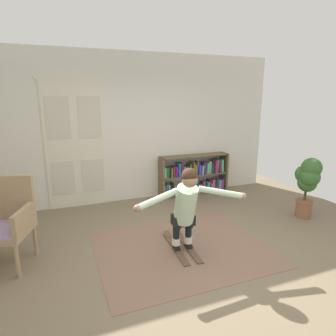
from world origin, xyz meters
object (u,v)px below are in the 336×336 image
(wicker_chair, at_px, (5,220))
(skis_pair, at_px, (181,246))
(potted_plant, at_px, (308,180))
(person_skier, at_px, (186,203))
(bookshelf, at_px, (194,177))

(wicker_chair, height_order, skis_pair, wicker_chair)
(wicker_chair, bearing_deg, potted_plant, -3.30)
(wicker_chair, relative_size, person_skier, 0.75)
(bookshelf, bearing_deg, skis_pair, -120.15)
(person_skier, bearing_deg, potted_plant, 8.08)
(potted_plant, height_order, person_skier, person_skier)
(potted_plant, distance_m, person_skier, 2.45)
(skis_pair, height_order, person_skier, person_skier)
(wicker_chair, xyz_separation_m, potted_plant, (4.62, -0.27, 0.10))
(bookshelf, distance_m, person_skier, 2.54)
(person_skier, bearing_deg, skis_pair, 86.37)
(bookshelf, xyz_separation_m, skis_pair, (-1.19, -2.05, -0.36))
(bookshelf, relative_size, skis_pair, 1.65)
(wicker_chair, height_order, person_skier, person_skier)
(potted_plant, relative_size, person_skier, 0.73)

